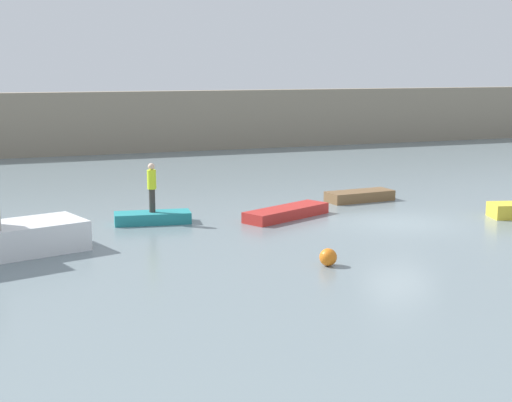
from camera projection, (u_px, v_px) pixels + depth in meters
ground_plane at (399, 223)px, 27.07m from camera, size 120.00×120.00×0.00m
embankment_wall at (198, 120)px, 50.32m from camera, size 80.00×1.20×3.95m
rowboat_teal at (153, 218)px, 27.04m from camera, size 2.82×1.38×0.40m
rowboat_red at (286, 213)px, 27.97m from camera, size 3.79×2.53×0.40m
rowboat_brown at (360, 196)px, 31.49m from camera, size 2.93×1.32×0.43m
person_hiviz_shirt at (152, 185)px, 26.83m from camera, size 0.32×0.32×1.77m
mooring_buoy at (328, 257)px, 21.27m from camera, size 0.50×0.50×0.50m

